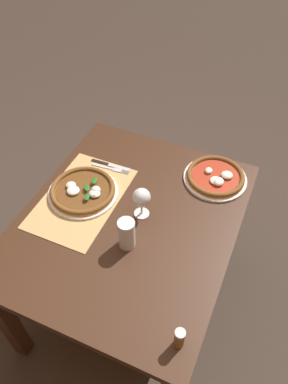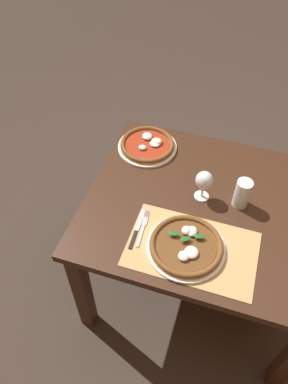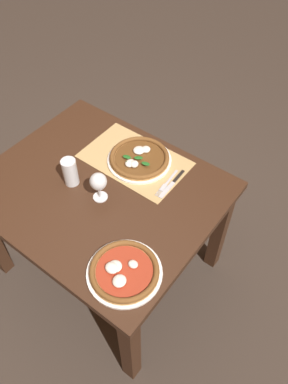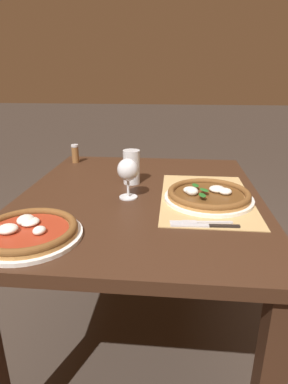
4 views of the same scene
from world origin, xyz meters
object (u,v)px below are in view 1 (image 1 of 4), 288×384
at_px(knife, 111,165).
at_px(pepper_shaker, 179,338).
at_px(pint_glass, 127,234).
at_px(fork, 111,169).
at_px(pizza_near, 83,191).
at_px(pizza_far, 216,177).
at_px(wine_glass, 142,198).

distance_m(knife, pepper_shaker, 0.95).
distance_m(pint_glass, fork, 0.47).
bearing_deg(knife, fork, 25.60).
bearing_deg(pint_glass, pizza_near, -119.27).
height_order(pizza_far, wine_glass, wine_glass).
xyz_separation_m(pint_glass, knife, (-0.40, -0.28, -0.06)).
distance_m(pizza_far, pint_glass, 0.57).
xyz_separation_m(pizza_near, pint_glass, (0.18, 0.31, 0.05)).
bearing_deg(wine_glass, pizza_near, -90.05).
distance_m(pizza_near, pizza_far, 0.65).
bearing_deg(pizza_far, fork, -74.52).
relative_size(pizza_near, pepper_shaker, 3.42).
relative_size(pizza_near, pint_glass, 2.29).
distance_m(pizza_near, pepper_shaker, 0.82).
xyz_separation_m(pizza_near, fork, (-0.20, 0.04, -0.02)).
bearing_deg(pepper_shaker, pint_glass, -131.97).
relative_size(knife, pepper_shaker, 2.22).
xyz_separation_m(knife, pepper_shaker, (0.71, 0.62, 0.04)).
distance_m(wine_glass, knife, 0.37).
bearing_deg(pint_glass, wine_glass, -176.71).
xyz_separation_m(fork, pepper_shaker, (0.69, 0.61, 0.04)).
distance_m(wine_glass, pepper_shaker, 0.60).
bearing_deg(pint_glass, fork, -144.41).
relative_size(pint_glass, knife, 0.67).
bearing_deg(fork, pepper_shaker, 41.77).
bearing_deg(pizza_near, knife, 172.11).
bearing_deg(wine_glass, pepper_shaker, 36.10).
relative_size(pint_glass, pepper_shaker, 1.49).
bearing_deg(fork, pint_glass, 35.59).
bearing_deg(wine_glass, pizza_far, 144.56).
bearing_deg(knife, pint_glass, 35.06).
distance_m(pint_glass, pepper_shaker, 0.46).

